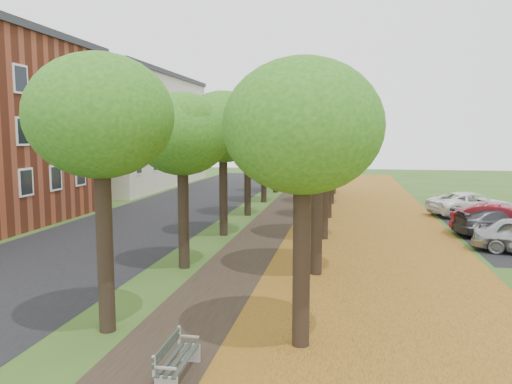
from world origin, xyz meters
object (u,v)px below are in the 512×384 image
at_px(car_grey, 503,223).
at_px(car_white, 472,204).
at_px(bench, 176,359).
at_px(car_red, 503,220).

height_order(car_grey, car_white, car_white).
bearing_deg(car_grey, bench, 133.00).
xyz_separation_m(bench, car_grey, (10.71, 16.01, 0.27)).
height_order(car_red, car_grey, car_red).
distance_m(bench, car_white, 24.61).
distance_m(bench, car_red, 19.39).
distance_m(car_grey, car_white, 6.15).
bearing_deg(car_red, car_grey, -166.56).
height_order(bench, car_grey, car_grey).
bearing_deg(bench, car_white, -26.06).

